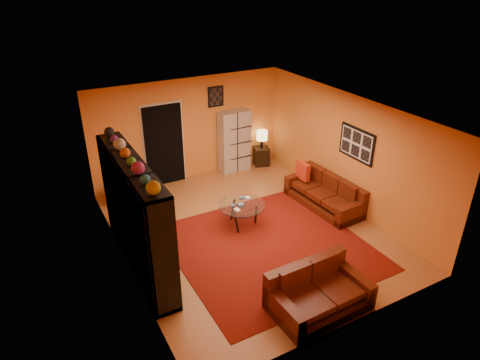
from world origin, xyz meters
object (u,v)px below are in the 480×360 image
coffee_table (242,207)px  table_lamp (262,136)px  sofa (326,194)px  storage_cabinet (234,141)px  bowl_chair (120,192)px  entertainment_unit (136,216)px  tv (138,215)px  loveseat (316,291)px  side_table (261,156)px

coffee_table → table_lamp: size_ratio=2.00×
sofa → storage_cabinet: storage_cabinet is taller
sofa → bowl_chair: (-4.13, 2.40, -0.01)m
entertainment_unit → coffee_table: size_ratio=3.04×
tv → sofa: bearing=-89.7°
entertainment_unit → sofa: size_ratio=1.51×
entertainment_unit → loveseat: bearing=-47.9°
loveseat → coffee_table: size_ratio=1.63×
coffee_table → side_table: bearing=51.3°
storage_cabinet → sofa: bearing=-73.0°
tv → table_lamp: 5.00m
tv → side_table: size_ratio=1.99×
bowl_chair → side_table: bearing=3.6°
storage_cabinet → table_lamp: 0.82m
storage_cabinet → entertainment_unit: bearing=-143.4°
loveseat → bowl_chair: 5.27m
loveseat → side_table: loveseat is taller
side_table → table_lamp: 0.60m
sofa → bowl_chair: bearing=146.7°
tv → entertainment_unit: bearing=145.3°
entertainment_unit → tv: entertainment_unit is taller
sofa → side_table: 2.66m
sofa → entertainment_unit: bearing=178.1°
loveseat → tv: bearing=39.0°
loveseat → storage_cabinet: (1.27, 5.21, 0.55)m
coffee_table → bowl_chair: bearing=131.9°
loveseat → entertainment_unit: bearing=40.5°
tv → bowl_chair: bearing=-5.3°
entertainment_unit → loveseat: (2.18, -2.41, -0.77)m
storage_cabinet → bowl_chair: (-3.17, -0.30, -0.55)m
sofa → table_lamp: bearing=89.8°
bowl_chair → table_lamp: 4.04m
bowl_chair → side_table: (4.00, 0.25, -0.03)m
entertainment_unit → storage_cabinet: entertainment_unit is taller
tv → bowl_chair: tv is taller
tv → bowl_chair: 2.55m
tv → loveseat: (2.13, -2.49, -0.72)m
coffee_table → entertainment_unit: bearing=-173.3°
loveseat → storage_cabinet: 5.39m
side_table → bowl_chair: bearing=-176.4°
entertainment_unit → tv: bearing=55.3°
entertainment_unit → storage_cabinet: size_ratio=1.81×
tv → storage_cabinet: (3.40, 2.73, -0.18)m
sofa → loveseat: (-2.22, -2.51, -0.01)m
entertainment_unit → coffee_table: bearing=6.7°
table_lamp → sofa: bearing=-87.1°
coffee_table → side_table: 3.19m
tv → side_table: bearing=-57.6°
table_lamp → side_table: bearing=90.0°
bowl_chair → sofa: bearing=-30.2°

